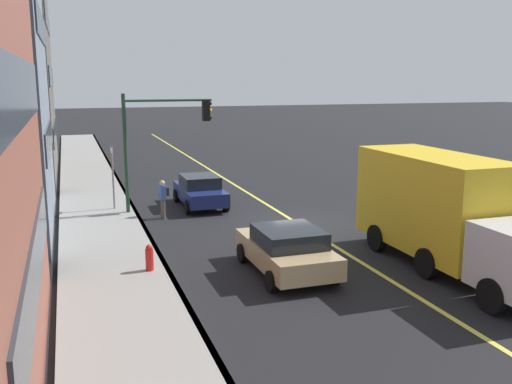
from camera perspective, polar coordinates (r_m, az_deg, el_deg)
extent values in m
plane|color=black|center=(23.09, 4.02, -3.07)|extent=(200.00, 200.00, 0.00)
cube|color=gray|center=(21.42, -14.98, -4.37)|extent=(80.00, 3.20, 0.15)
cube|color=slate|center=(21.55, -10.94, -4.09)|extent=(80.00, 0.16, 0.15)
cube|color=#D8CC4C|center=(23.08, 4.02, -3.06)|extent=(80.00, 0.16, 0.01)
cube|color=#262D38|center=(10.96, -21.32, -6.83)|extent=(9.69, 0.06, 1.10)
cube|color=#262D38|center=(10.46, -22.53, 9.35)|extent=(9.69, 0.06, 1.10)
cube|color=#262D38|center=(23.73, -20.15, 5.08)|extent=(8.87, 0.06, 1.10)
cube|color=#262D38|center=(23.71, -20.88, 15.44)|extent=(8.87, 0.06, 1.10)
cube|color=#262D38|center=(37.24, -19.61, 5.86)|extent=(11.18, 0.06, 1.10)
cube|color=#262D38|center=(37.11, -19.95, 10.89)|extent=(11.18, 0.06, 1.10)
cube|color=#262D38|center=(37.27, -20.30, 15.91)|extent=(11.18, 0.06, 1.10)
cube|color=navy|center=(25.91, -5.67, -0.15)|extent=(4.07, 1.72, 0.61)
cube|color=black|center=(25.80, -5.69, 1.09)|extent=(1.94, 1.58, 0.53)
cylinder|color=black|center=(27.09, -8.02, -0.35)|extent=(0.60, 0.22, 0.60)
cylinder|color=black|center=(27.44, -4.58, -0.13)|extent=(0.60, 0.22, 0.60)
cylinder|color=black|center=(24.51, -6.86, -1.56)|extent=(0.60, 0.22, 0.60)
cylinder|color=black|center=(24.89, -3.08, -1.29)|extent=(0.60, 0.22, 0.60)
cube|color=tan|center=(17.05, 3.06, -6.14)|extent=(4.11, 1.94, 0.62)
cube|color=black|center=(16.71, 3.33, -4.51)|extent=(2.01, 1.79, 0.49)
cylinder|color=black|center=(18.06, -1.37, -6.16)|extent=(0.60, 0.22, 0.60)
cylinder|color=black|center=(18.68, 4.23, -5.59)|extent=(0.60, 0.22, 0.60)
cylinder|color=black|center=(15.62, 1.61, -8.99)|extent=(0.60, 0.22, 0.60)
cylinder|color=black|center=(16.34, 7.95, -8.17)|extent=(0.60, 0.22, 0.60)
cube|color=gold|center=(18.69, 17.35, -0.90)|extent=(5.66, 2.27, 2.97)
cylinder|color=black|center=(15.37, 22.74, -9.65)|extent=(0.90, 0.28, 0.90)
cylinder|color=black|center=(20.77, 17.27, -3.92)|extent=(0.90, 0.28, 0.90)
cylinder|color=black|center=(19.61, 12.10, -4.54)|extent=(0.90, 0.28, 0.90)
cylinder|color=black|center=(18.65, 22.35, -5.98)|extent=(0.90, 0.28, 0.90)
cylinder|color=black|center=(17.34, 16.88, -6.88)|extent=(0.90, 0.28, 0.90)
cylinder|color=brown|center=(23.81, -9.28, -1.76)|extent=(0.16, 0.16, 0.80)
cylinder|color=brown|center=(24.01, -9.42, -1.65)|extent=(0.16, 0.16, 0.80)
cube|color=#334C8C|center=(23.77, -9.40, -0.05)|extent=(0.41, 0.26, 0.60)
sphere|color=tan|center=(23.69, -9.43, 0.92)|extent=(0.22, 0.22, 0.22)
cube|color=black|center=(23.81, -9.01, 0.05)|extent=(0.28, 0.19, 0.34)
cylinder|color=#1E3823|center=(24.34, -12.99, 3.58)|extent=(0.16, 0.16, 5.14)
cylinder|color=#1E3823|center=(24.40, -8.82, 9.11)|extent=(0.10, 3.73, 0.10)
cube|color=black|center=(24.75, -5.07, 8.19)|extent=(0.28, 0.30, 0.90)
sphere|color=#360605|center=(24.78, -4.67, 8.89)|extent=(0.18, 0.18, 0.18)
sphere|color=gold|center=(24.79, -4.66, 8.20)|extent=(0.18, 0.18, 0.18)
sphere|color=black|center=(24.81, -4.65, 7.51)|extent=(0.18, 0.18, 0.18)
cylinder|color=slate|center=(25.32, -14.21, 1.25)|extent=(0.08, 0.08, 2.91)
cube|color=white|center=(25.14, -14.39, 4.06)|extent=(0.60, 0.02, 0.20)
cube|color=#DB5919|center=(25.19, -14.35, 3.27)|extent=(0.44, 0.02, 0.28)
cylinder|color=red|center=(17.15, -10.68, -6.96)|extent=(0.24, 0.24, 0.80)
sphere|color=red|center=(17.02, -10.73, -5.55)|extent=(0.20, 0.20, 0.20)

